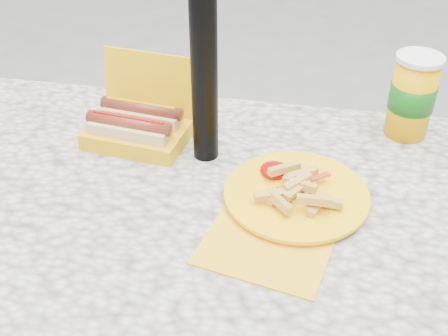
# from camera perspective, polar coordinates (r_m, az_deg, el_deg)

# --- Properties ---
(picnic_table) EXTENTS (1.20, 0.80, 0.75)m
(picnic_table) POSITION_cam_1_polar(r_m,az_deg,el_deg) (1.08, -3.52, -8.12)
(picnic_table) COLOR beige
(picnic_table) RESTS_ON ground
(hotdog_box) EXTENTS (0.22, 0.18, 0.17)m
(hotdog_box) POSITION_cam_1_polar(r_m,az_deg,el_deg) (1.17, -8.77, 4.31)
(hotdog_box) COLOR #FFBB08
(hotdog_box) RESTS_ON picnic_table
(fries_plate) EXTENTS (0.29, 0.36, 0.05)m
(fries_plate) POSITION_cam_1_polar(r_m,az_deg,el_deg) (1.01, 7.09, -2.94)
(fries_plate) COLOR #EDAD16
(fries_plate) RESTS_ON picnic_table
(soda_cup) EXTENTS (0.09, 0.09, 0.18)m
(soda_cup) POSITION_cam_1_polar(r_m,az_deg,el_deg) (1.22, 18.58, 6.95)
(soda_cup) COLOR #FEAB00
(soda_cup) RESTS_ON picnic_table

